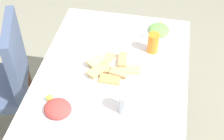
# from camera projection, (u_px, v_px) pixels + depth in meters

# --- Properties ---
(dining_table) EXTENTS (1.17, 0.82, 0.74)m
(dining_table) POSITION_uv_depth(u_px,v_px,m) (111.00, 87.00, 1.78)
(dining_table) COLOR white
(dining_table) RESTS_ON ground_plane
(dining_chair) EXTENTS (0.54, 0.54, 0.92)m
(dining_chair) POSITION_uv_depth(u_px,v_px,m) (4.00, 77.00, 2.02)
(dining_chair) COLOR #4A5B7E
(dining_chair) RESTS_ON ground_plane
(pide_platter) EXTENTS (0.29, 0.31, 0.04)m
(pide_platter) POSITION_uv_depth(u_px,v_px,m) (112.00, 69.00, 1.74)
(pide_platter) COLOR white
(pide_platter) RESTS_ON dining_table
(salad_plate_greens) EXTENTS (0.21, 0.21, 0.06)m
(salad_plate_greens) POSITION_uv_depth(u_px,v_px,m) (58.00, 109.00, 1.53)
(salad_plate_greens) COLOR white
(salad_plate_greens) RESTS_ON dining_table
(salad_plate_rice) EXTENTS (0.22, 0.22, 0.04)m
(salad_plate_rice) POSITION_uv_depth(u_px,v_px,m) (159.00, 31.00, 1.98)
(salad_plate_rice) COLOR white
(salad_plate_rice) RESTS_ON dining_table
(soda_can) EXTENTS (0.09, 0.09, 0.12)m
(soda_can) POSITION_uv_depth(u_px,v_px,m) (153.00, 43.00, 1.82)
(soda_can) COLOR orange
(soda_can) RESTS_ON dining_table
(drinking_glass) EXTENTS (0.07, 0.07, 0.11)m
(drinking_glass) POSITION_uv_depth(u_px,v_px,m) (126.00, 103.00, 1.51)
(drinking_glass) COLOR silver
(drinking_glass) RESTS_ON dining_table
(paper_napkin) EXTENTS (0.15, 0.15, 0.00)m
(paper_napkin) POSITION_uv_depth(u_px,v_px,m) (74.00, 40.00, 1.93)
(paper_napkin) COLOR white
(paper_napkin) RESTS_ON dining_table
(fork) EXTENTS (0.17, 0.04, 0.00)m
(fork) POSITION_uv_depth(u_px,v_px,m) (77.00, 40.00, 1.93)
(fork) COLOR silver
(fork) RESTS_ON paper_napkin
(spoon) EXTENTS (0.16, 0.04, 0.00)m
(spoon) POSITION_uv_depth(u_px,v_px,m) (71.00, 39.00, 1.93)
(spoon) COLOR silver
(spoon) RESTS_ON paper_napkin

